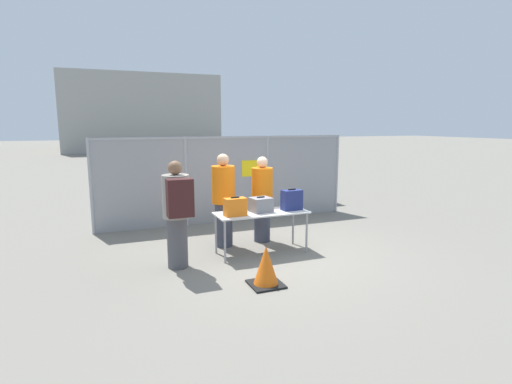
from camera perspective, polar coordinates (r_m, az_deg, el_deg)
ground_plane at (r=7.57m, az=2.31°, el=-8.63°), size 120.00×120.00×0.00m
fence_section at (r=9.73m, az=-3.97°, el=2.09°), size 6.27×0.07×2.09m
inspection_table at (r=7.37m, az=0.80°, el=-3.41°), size 1.72×0.68×0.78m
suitcase_orange at (r=7.04m, az=-3.00°, el=-2.14°), size 0.40×0.22×0.34m
suitcase_grey at (r=7.36m, az=0.69°, el=-1.83°), size 0.41×0.38×0.29m
suitcase_navy at (r=7.53m, az=5.12°, el=-1.14°), size 0.39×0.22×0.40m
traveler_hooded at (r=6.64m, az=-11.21°, el=-2.59°), size 0.44×0.69×1.79m
security_worker_near at (r=8.07m, az=0.88°, el=-0.88°), size 0.43×0.43×1.74m
security_worker_far at (r=7.76m, az=-4.68°, el=-1.02°), size 0.45×0.45×1.82m
utility_trailer at (r=12.02m, az=4.11°, el=0.33°), size 3.62×2.01×0.75m
distant_hangar at (r=40.78m, az=-16.52°, el=10.59°), size 13.16×11.71×6.62m
traffic_cone at (r=6.02m, az=1.43°, el=-10.65°), size 0.49×0.49×0.61m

